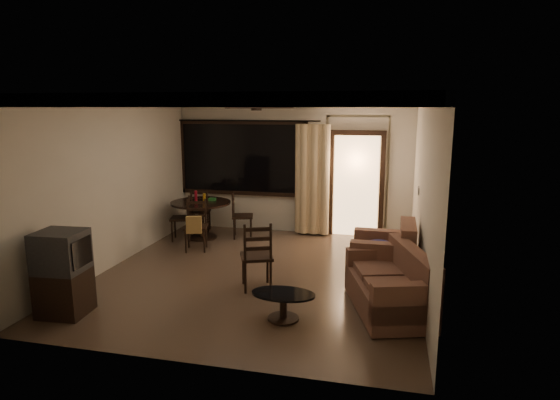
% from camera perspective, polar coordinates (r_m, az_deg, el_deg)
% --- Properties ---
extents(ground, '(5.50, 5.50, 0.00)m').
position_cam_1_polar(ground, '(7.68, -2.70, -9.01)').
color(ground, '#7F6651').
rests_on(ground, ground).
extents(room_shell, '(5.50, 6.70, 5.50)m').
position_cam_1_polar(room_shell, '(8.85, 4.05, 5.86)').
color(room_shell, beige).
rests_on(room_shell, ground).
extents(dining_table, '(1.22, 1.22, 0.98)m').
position_cam_1_polar(dining_table, '(9.71, -9.60, -1.14)').
color(dining_table, black).
rests_on(dining_table, ground).
extents(dining_chair_west, '(0.52, 0.52, 0.95)m').
position_cam_1_polar(dining_chair_west, '(9.71, -11.80, -3.15)').
color(dining_chair_west, black).
rests_on(dining_chair_west, ground).
extents(dining_chair_east, '(0.52, 0.52, 0.95)m').
position_cam_1_polar(dining_chair_east, '(9.72, -4.64, -2.94)').
color(dining_chair_east, black).
rests_on(dining_chair_east, ground).
extents(dining_chair_south, '(0.52, 0.56, 0.95)m').
position_cam_1_polar(dining_chair_south, '(8.96, -10.21, -4.17)').
color(dining_chair_south, black).
rests_on(dining_chair_south, ground).
extents(dining_chair_north, '(0.52, 0.52, 0.95)m').
position_cam_1_polar(dining_chair_north, '(10.29, -9.63, -2.25)').
color(dining_chair_north, black).
rests_on(dining_chair_north, ground).
extents(tv_cabinet, '(0.63, 0.57, 1.11)m').
position_cam_1_polar(tv_cabinet, '(6.71, -24.96, -8.08)').
color(tv_cabinet, black).
rests_on(tv_cabinet, ground).
extents(sofa, '(1.24, 1.73, 0.83)m').
position_cam_1_polar(sofa, '(6.44, 13.55, -10.27)').
color(sofa, '#42241E').
rests_on(sofa, ground).
extents(armchair, '(0.94, 0.94, 0.94)m').
position_cam_1_polar(armchair, '(7.39, 12.86, -6.95)').
color(armchair, '#42241E').
rests_on(armchair, ground).
extents(coffee_table, '(0.82, 0.49, 0.36)m').
position_cam_1_polar(coffee_table, '(6.06, 0.40, -12.31)').
color(coffee_table, black).
rests_on(coffee_table, ground).
extents(side_chair, '(0.60, 0.60, 1.04)m').
position_cam_1_polar(side_chair, '(7.02, -2.84, -8.34)').
color(side_chair, black).
rests_on(side_chair, ground).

